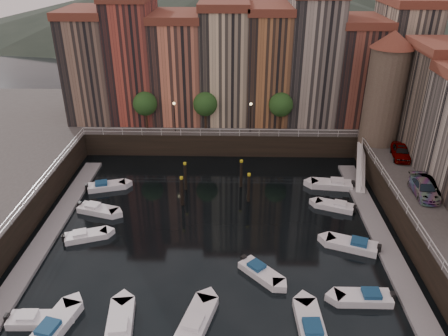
{
  "coord_description": "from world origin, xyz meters",
  "views": [
    {
      "loc": [
        1.82,
        -36.95,
        25.34
      ],
      "look_at": [
        0.83,
        4.0,
        4.39
      ],
      "focal_mm": 35.0,
      "sensor_mm": 36.0,
      "label": 1
    }
  ],
  "objects_px": {
    "boat_left_2": "(85,236)",
    "car_c": "(424,189)",
    "mooring_pilings": "(214,183)",
    "gangway": "(361,165)",
    "boat_left_0": "(35,320)",
    "car_b": "(432,186)",
    "car_a": "(401,152)",
    "corner_tower": "(386,87)",
    "boat_left_3": "(97,210)"
  },
  "relations": [
    {
      "from": "mooring_pilings",
      "to": "car_c",
      "type": "relative_size",
      "value": 1.52
    },
    {
      "from": "boat_left_3",
      "to": "car_a",
      "type": "relative_size",
      "value": 1.01
    },
    {
      "from": "boat_left_2",
      "to": "car_b",
      "type": "xyz_separation_m",
      "value": [
        34.34,
        4.71,
        3.35
      ]
    },
    {
      "from": "corner_tower",
      "to": "boat_left_2",
      "type": "bearing_deg",
      "value": -151.97
    },
    {
      "from": "boat_left_0",
      "to": "car_b",
      "type": "bearing_deg",
      "value": 22.16
    },
    {
      "from": "corner_tower",
      "to": "car_a",
      "type": "height_order",
      "value": "corner_tower"
    },
    {
      "from": "mooring_pilings",
      "to": "car_b",
      "type": "height_order",
      "value": "car_b"
    },
    {
      "from": "gangway",
      "to": "car_b",
      "type": "bearing_deg",
      "value": -59.23
    },
    {
      "from": "corner_tower",
      "to": "car_c",
      "type": "relative_size",
      "value": 2.77
    },
    {
      "from": "gangway",
      "to": "boat_left_3",
      "type": "distance_m",
      "value": 30.81
    },
    {
      "from": "boat_left_3",
      "to": "boat_left_0",
      "type": "bearing_deg",
      "value": -74.9
    },
    {
      "from": "gangway",
      "to": "mooring_pilings",
      "type": "bearing_deg",
      "value": -166.24
    },
    {
      "from": "mooring_pilings",
      "to": "boat_left_2",
      "type": "height_order",
      "value": "mooring_pilings"
    },
    {
      "from": "car_a",
      "to": "car_c",
      "type": "relative_size",
      "value": 0.92
    },
    {
      "from": "boat_left_2",
      "to": "car_c",
      "type": "relative_size",
      "value": 0.86
    },
    {
      "from": "corner_tower",
      "to": "boat_left_2",
      "type": "relative_size",
      "value": 3.22
    },
    {
      "from": "car_a",
      "to": "boat_left_0",
      "type": "bearing_deg",
      "value": -136.01
    },
    {
      "from": "mooring_pilings",
      "to": "boat_left_3",
      "type": "height_order",
      "value": "mooring_pilings"
    },
    {
      "from": "car_a",
      "to": "car_b",
      "type": "distance_m",
      "value": 7.79
    },
    {
      "from": "gangway",
      "to": "car_a",
      "type": "distance_m",
      "value": 4.64
    },
    {
      "from": "boat_left_0",
      "to": "car_a",
      "type": "xyz_separation_m",
      "value": [
        34.27,
        23.11,
        3.45
      ]
    },
    {
      "from": "boat_left_2",
      "to": "car_c",
      "type": "height_order",
      "value": "car_c"
    },
    {
      "from": "boat_left_2",
      "to": "car_b",
      "type": "height_order",
      "value": "car_b"
    },
    {
      "from": "boat_left_3",
      "to": "car_c",
      "type": "relative_size",
      "value": 0.93
    },
    {
      "from": "car_a",
      "to": "corner_tower",
      "type": "bearing_deg",
      "value": 115.65
    },
    {
      "from": "boat_left_3",
      "to": "mooring_pilings",
      "type": "bearing_deg",
      "value": 33.84
    },
    {
      "from": "boat_left_0",
      "to": "car_c",
      "type": "xyz_separation_m",
      "value": [
        33.72,
        14.5,
        3.39
      ]
    },
    {
      "from": "gangway",
      "to": "boat_left_3",
      "type": "bearing_deg",
      "value": -164.7
    },
    {
      "from": "boat_left_2",
      "to": "car_c",
      "type": "xyz_separation_m",
      "value": [
        33.23,
        3.87,
        3.4
      ]
    },
    {
      "from": "boat_left_3",
      "to": "corner_tower",
      "type": "bearing_deg",
      "value": 37.58
    },
    {
      "from": "gangway",
      "to": "boat_left_2",
      "type": "height_order",
      "value": "gangway"
    },
    {
      "from": "boat_left_3",
      "to": "car_b",
      "type": "xyz_separation_m",
      "value": [
        34.48,
        0.06,
        3.32
      ]
    },
    {
      "from": "mooring_pilings",
      "to": "car_a",
      "type": "distance_m",
      "value": 22.09
    },
    {
      "from": "corner_tower",
      "to": "car_c",
      "type": "distance_m",
      "value": 14.9
    },
    {
      "from": "boat_left_0",
      "to": "corner_tower",
      "type": "bearing_deg",
      "value": 38.67
    },
    {
      "from": "mooring_pilings",
      "to": "boat_left_3",
      "type": "bearing_deg",
      "value": -162.57
    },
    {
      "from": "car_a",
      "to": "car_c",
      "type": "distance_m",
      "value": 8.62
    },
    {
      "from": "boat_left_2",
      "to": "car_b",
      "type": "bearing_deg",
      "value": -11.08
    },
    {
      "from": "car_a",
      "to": "car_b",
      "type": "xyz_separation_m",
      "value": [
        0.56,
        -7.77,
        -0.11
      ]
    },
    {
      "from": "boat_left_3",
      "to": "car_c",
      "type": "distance_m",
      "value": 33.55
    },
    {
      "from": "boat_left_2",
      "to": "boat_left_3",
      "type": "bearing_deg",
      "value": 72.85
    },
    {
      "from": "car_a",
      "to": "boat_left_3",
      "type": "bearing_deg",
      "value": -157.01
    },
    {
      "from": "boat_left_0",
      "to": "boat_left_3",
      "type": "bearing_deg",
      "value": 87.1
    },
    {
      "from": "boat_left_0",
      "to": "mooring_pilings",
      "type": "bearing_deg",
      "value": 54.94
    },
    {
      "from": "boat_left_0",
      "to": "boat_left_2",
      "type": "xyz_separation_m",
      "value": [
        0.49,
        10.63,
        -0.01
      ]
    },
    {
      "from": "mooring_pilings",
      "to": "car_b",
      "type": "bearing_deg",
      "value": -9.73
    },
    {
      "from": "mooring_pilings",
      "to": "gangway",
      "type": "bearing_deg",
      "value": 13.76
    },
    {
      "from": "gangway",
      "to": "boat_left_2",
      "type": "distance_m",
      "value": 32.22
    },
    {
      "from": "corner_tower",
      "to": "boat_left_3",
      "type": "distance_m",
      "value": 36.3
    },
    {
      "from": "car_a",
      "to": "car_c",
      "type": "xyz_separation_m",
      "value": [
        -0.55,
        -8.61,
        -0.06
      ]
    }
  ]
}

